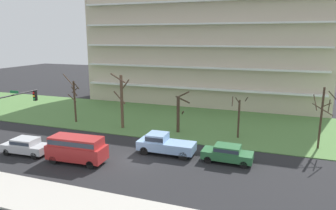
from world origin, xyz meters
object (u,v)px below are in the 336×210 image
Objects in this scene: tree_far_left at (74,99)px; tree_left at (122,100)px; pickup_blue_center_left at (164,144)px; traffic_signal_mast at (5,116)px; sedan_green_center_right at (227,153)px; tree_far_right at (322,115)px; tree_center at (179,112)px; van_red_near_right at (77,147)px; tree_right at (239,116)px; sedan_silver_near_left at (26,145)px.

tree_left is (6.93, -0.24, 0.43)m from tree_far_left.
pickup_blue_center_left is 0.85× the size of traffic_signal_mast.
traffic_signal_mast reaches higher than sedan_green_center_right.
traffic_signal_mast reaches higher than tree_far_right.
van_red_near_right is at bearing -117.46° from tree_center.
pickup_blue_center_left is (-6.00, -6.99, -1.46)m from tree_right.
tree_far_right is (21.54, 0.21, -0.08)m from tree_left.
sedan_silver_near_left is at bearing -77.67° from tree_far_left.
tree_far_right is (7.92, -0.75, 0.98)m from tree_right.
pickup_blue_center_left is (7.62, -6.03, -2.51)m from tree_left.
traffic_signal_mast is at bearing 23.46° from sedan_green_center_right.
van_red_near_right is at bearing -137.36° from tree_right.
tree_left is 1.10× the size of tree_far_right.
pickup_blue_center_left is at bearing 31.95° from traffic_signal_mast.
van_red_near_right is (-12.48, -11.49, -1.08)m from tree_right.
sedan_silver_near_left is 4.48m from traffic_signal_mast.
tree_center is (6.96, 0.67, -1.07)m from tree_left.
tree_center reaches higher than pickup_blue_center_left.
tree_center is at bearing 52.16° from traffic_signal_mast.
traffic_signal_mast is (-17.34, -7.10, 3.55)m from sedan_green_center_right.
tree_left is 1.28× the size of van_red_near_right.
sedan_green_center_right is (6.61, -6.70, -1.59)m from tree_center.
traffic_signal_mast reaches higher than tree_far_left.
traffic_signal_mast is at bearing -152.19° from tree_far_right.
van_red_near_right is (1.14, -10.53, -2.13)m from tree_left.
tree_right reaches higher than pickup_blue_center_left.
van_red_near_right is (-20.40, -10.74, -2.06)m from tree_far_right.
van_red_near_right is 0.83× the size of traffic_signal_mast.
tree_far_left is 13.80m from traffic_signal_mast.
van_red_near_right is at bearing -3.42° from sedan_silver_near_left.
tree_far_right is at bearing -1.82° from tree_center.
tree_far_right is at bearing -140.73° from sedan_green_center_right.
tree_center is 16.16m from sedan_silver_near_left.
van_red_near_right reaches higher than sedan_silver_near_left.
tree_center reaches higher than sedan_silver_near_left.
pickup_blue_center_left is at bearing 31.69° from van_red_near_right.
tree_left is at bearing -1.95° from tree_far_left.
tree_right is 8.02m from tree_far_right.
tree_center is at bearing 178.18° from tree_far_right.
tree_right is (13.61, 0.96, -1.06)m from tree_left.
tree_far_left is 11.24m from sedan_silver_near_left.
tree_center is 12.67m from van_red_near_right.
tree_far_right is 23.14m from van_red_near_right.
tree_center is 6.66m from tree_right.
traffic_signal_mast is at bearing -155.11° from van_red_near_right.
tree_right is 0.90× the size of van_red_near_right.
tree_center is at bearing -177.51° from tree_right.
tree_far_left reaches higher than tree_far_right.
sedan_green_center_right is at bearing -45.37° from tree_center.
van_red_near_right is (5.71, 0.00, 0.52)m from sedan_silver_near_left.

